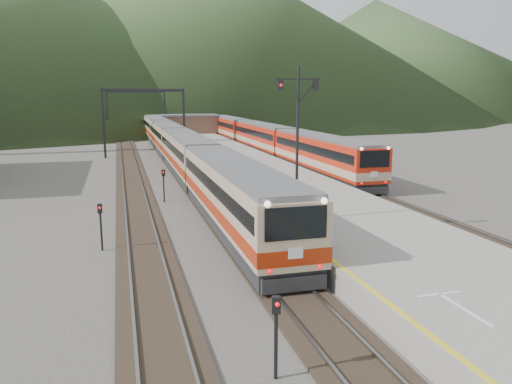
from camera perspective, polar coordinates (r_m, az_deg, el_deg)
name	(u,v)px	position (r m, az deg, el deg)	size (l,w,h in m)	color
track_main	(186,174)	(46.69, -7.95, 2.05)	(2.60, 200.00, 0.23)	black
track_far	(131,176)	(46.33, -14.10, 1.75)	(2.60, 200.00, 0.23)	black
track_second	(303,169)	(49.47, 5.38, 2.61)	(2.60, 200.00, 0.23)	black
platform	(250,170)	(45.74, -0.66, 2.52)	(8.00, 100.00, 1.00)	gray
gantry_near	(144,110)	(60.85, -12.67, 9.18)	(9.55, 0.25, 8.00)	black
gantry_far	(136,105)	(85.83, -13.53, 9.61)	(9.55, 0.25, 8.00)	black
station_shed	(189,124)	(84.67, -7.62, 7.76)	(9.40, 4.40, 3.10)	brown
hill_a	(11,28)	(200.00, -26.23, 16.47)	(180.00, 180.00, 60.00)	#354925
hill_b	(195,27)	(240.38, -7.01, 18.18)	(220.00, 220.00, 75.00)	#354925
hill_c	(374,56)	(245.54, 13.29, 14.89)	(160.00, 160.00, 50.00)	#354925
main_train	(175,145)	(55.35, -9.24, 5.38)	(2.82, 77.41, 3.45)	tan
second_train	(262,138)	(62.92, 0.73, 6.17)	(2.80, 57.39, 3.41)	red
signal_mast	(297,129)	(24.94, 4.77, 7.21)	(2.20, 0.28, 7.64)	black
short_signal_a	(276,326)	(13.20, 2.30, -15.08)	(0.25, 0.20, 2.27)	black
short_signal_b	(164,181)	(34.74, -10.52, 1.22)	(0.25, 0.21, 2.27)	black
short_signal_c	(101,221)	(24.61, -17.34, -3.13)	(0.22, 0.16, 2.27)	black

